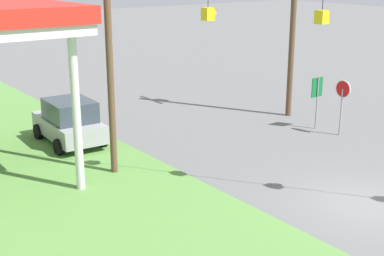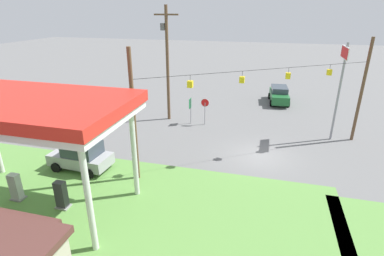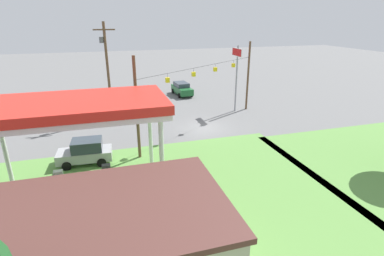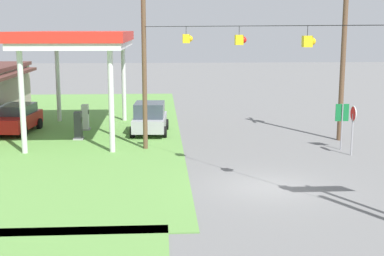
{
  "view_description": "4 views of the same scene",
  "coord_description": "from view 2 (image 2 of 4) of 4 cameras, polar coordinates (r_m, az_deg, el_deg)",
  "views": [
    {
      "loc": [
        -9.05,
        13.7,
        7.16
      ],
      "look_at": [
        3.7,
        4.1,
        2.37
      ],
      "focal_mm": 50.0,
      "sensor_mm": 36.0,
      "label": 1
    },
    {
      "loc": [
        -0.31,
        20.02,
        10.0
      ],
      "look_at": [
        4.83,
        0.63,
        1.96
      ],
      "focal_mm": 28.0,
      "sensor_mm": 36.0,
      "label": 2
    },
    {
      "loc": [
        9.44,
        27.28,
        10.65
      ],
      "look_at": [
        2.24,
        3.16,
        1.35
      ],
      "focal_mm": 28.0,
      "sensor_mm": 36.0,
      "label": 3
    },
    {
      "loc": [
        -20.26,
        4.21,
        6.2
      ],
      "look_at": [
        3.13,
        2.8,
        1.86
      ],
      "focal_mm": 50.0,
      "sensor_mm": 36.0,
      "label": 4
    }
  ],
  "objects": [
    {
      "name": "stop_sign_roadside",
      "position": [
        27.15,
        2.49,
        4.27
      ],
      "size": [
        0.8,
        0.08,
        2.5
      ],
      "rotation": [
        0.0,
        0.0,
        3.14
      ],
      "color": "#99999E",
      "rests_on": "ground"
    },
    {
      "name": "route_sign",
      "position": [
        27.41,
        -0.3,
        4.23
      ],
      "size": [
        0.1,
        0.7,
        2.4
      ],
      "color": "gray",
      "rests_on": "ground"
    },
    {
      "name": "fuel_pump_far",
      "position": [
        19.51,
        -30.54,
        -9.78
      ],
      "size": [
        0.71,
        0.56,
        1.6
      ],
      "color": "gray",
      "rests_on": "ground"
    },
    {
      "name": "car_at_pumps_front",
      "position": [
        21.13,
        -20.34,
        -4.93
      ],
      "size": [
        4.13,
        2.28,
        1.93
      ],
      "rotation": [
        0.0,
        0.0,
        -0.06
      ],
      "color": "#9E9EA3",
      "rests_on": "ground"
    },
    {
      "name": "utility_pole_main",
      "position": [
        27.85,
        -4.79,
        12.99
      ],
      "size": [
        2.2,
        0.44,
        10.31
      ],
      "color": "brown",
      "rests_on": "ground"
    },
    {
      "name": "ground_plane",
      "position": [
        22.38,
        12.53,
        -5.27
      ],
      "size": [
        160.0,
        160.0,
        0.0
      ],
      "primitive_type": "plane",
      "color": "slate"
    },
    {
      "name": "stop_sign_overhead",
      "position": [
        25.64,
        26.64,
        9.35
      ],
      "size": [
        0.22,
        2.48,
        7.72
      ],
      "color": "gray",
      "rests_on": "ground"
    },
    {
      "name": "fuel_pump_near",
      "position": [
        17.68,
        -23.61,
        -11.73
      ],
      "size": [
        0.71,
        0.56,
        1.6
      ],
      "color": "gray",
      "rests_on": "ground"
    },
    {
      "name": "signal_span_gantry",
      "position": [
        20.79,
        13.52,
        5.7
      ],
      "size": [
        14.64,
        10.24,
        8.11
      ],
      "color": "brown",
      "rests_on": "ground"
    },
    {
      "name": "gas_station_canopy",
      "position": [
        16.7,
        -30.06,
        3.38
      ],
      "size": [
        10.97,
        5.8,
        6.08
      ],
      "color": "silver",
      "rests_on": "ground"
    },
    {
      "name": "car_on_crossroad",
      "position": [
        35.46,
        16.24,
        6.16
      ],
      "size": [
        2.39,
        4.9,
        1.8
      ],
      "rotation": [
        0.0,
        0.0,
        1.65
      ],
      "color": "#1E602D",
      "rests_on": "ground"
    }
  ]
}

